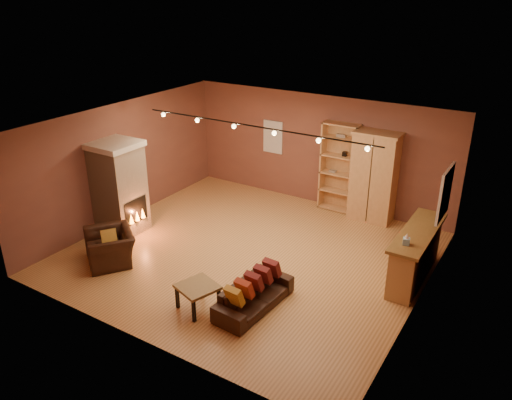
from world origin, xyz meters
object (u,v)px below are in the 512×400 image
Objects in this scene: bookcase at (340,166)px; coffee_table at (198,289)px; fireplace at (119,188)px; loveseat at (254,290)px; armoire at (374,177)px; armchair at (110,242)px; bar_counter at (415,254)px.

coffee_table is at bearing -94.02° from bookcase.
loveseat is (4.14, -0.95, -0.72)m from fireplace.
bookcase is at bearing 85.98° from coffee_table.
bookcase reaches higher than loveseat.
armoire is at bearing 37.70° from fireplace.
bookcase is 5.71m from armchair.
loveseat is at bearing -130.83° from bar_counter.
bookcase is at bearing 138.45° from bar_counter.
fireplace is 1.73× the size of armchair.
bar_counter is 1.74× the size of armchair.
loveseat is (-2.10, -2.43, -0.18)m from bar_counter.
armoire is 1.78× the size of armchair.
armoire reaches higher than bar_counter.
fireplace is 1.54m from armchair.
fireplace is 5.26m from bookcase.
armchair is (-5.42, -2.64, -0.07)m from bar_counter.
armoire reaches higher than loveseat.
armoire reaches higher than fireplace.
armchair is at bearing -54.55° from fireplace.
bookcase reaches higher than fireplace.
fireplace is 4.31m from loveseat.
loveseat is (0.44, -4.68, -0.79)m from bookcase.
loveseat is at bearing 38.44° from armchair.
fireplace is at bearing -142.30° from armoire.
armchair reaches higher than coffee_table.
coffee_table is (-1.29, -5.08, -0.69)m from armoire.
bookcase is at bearing 45.24° from fireplace.
fireplace reaches higher than loveseat.
bookcase is at bearing 94.38° from armchair.
armoire is (0.92, -0.16, -0.04)m from bookcase.
fireplace is 5.84m from armoire.
armchair is (0.82, -1.16, -0.61)m from fireplace.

